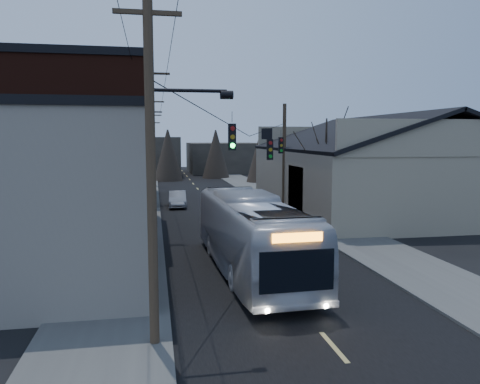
# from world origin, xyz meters

# --- Properties ---
(ground) EXTENTS (160.00, 160.00, 0.00)m
(ground) POSITION_xyz_m (0.00, 0.00, 0.00)
(ground) COLOR black
(ground) RESTS_ON ground
(road_surface) EXTENTS (9.00, 110.00, 0.02)m
(road_surface) POSITION_xyz_m (0.00, 30.00, 0.01)
(road_surface) COLOR black
(road_surface) RESTS_ON ground
(sidewalk_left) EXTENTS (4.00, 110.00, 0.12)m
(sidewalk_left) POSITION_xyz_m (-6.50, 30.00, 0.06)
(sidewalk_left) COLOR #474744
(sidewalk_left) RESTS_ON ground
(sidewalk_right) EXTENTS (4.00, 110.00, 0.12)m
(sidewalk_right) POSITION_xyz_m (6.50, 30.00, 0.06)
(sidewalk_right) COLOR #474744
(sidewalk_right) RESTS_ON ground
(building_clapboard) EXTENTS (8.00, 8.00, 7.00)m
(building_clapboard) POSITION_xyz_m (-9.00, 9.00, 3.50)
(building_clapboard) COLOR slate
(building_clapboard) RESTS_ON ground
(building_brick) EXTENTS (10.00, 12.00, 10.00)m
(building_brick) POSITION_xyz_m (-10.00, 20.00, 5.00)
(building_brick) COLOR black
(building_brick) RESTS_ON ground
(building_left_far) EXTENTS (9.00, 14.00, 7.00)m
(building_left_far) POSITION_xyz_m (-9.50, 36.00, 3.50)
(building_left_far) COLOR #2E2A25
(building_left_far) RESTS_ON ground
(warehouse) EXTENTS (16.16, 20.60, 7.73)m
(warehouse) POSITION_xyz_m (13.00, 25.00, 2.70)
(warehouse) COLOR gray
(warehouse) RESTS_ON ground
(building_far_left) EXTENTS (10.00, 12.00, 6.00)m
(building_far_left) POSITION_xyz_m (-6.00, 65.00, 3.00)
(building_far_left) COLOR #2E2A25
(building_far_left) RESTS_ON ground
(building_far_right) EXTENTS (12.00, 14.00, 5.00)m
(building_far_right) POSITION_xyz_m (7.00, 70.00, 2.50)
(building_far_right) COLOR #2E2A25
(building_far_right) RESTS_ON ground
(bare_tree) EXTENTS (0.40, 0.40, 7.20)m
(bare_tree) POSITION_xyz_m (6.50, 20.00, 3.60)
(bare_tree) COLOR black
(bare_tree) RESTS_ON ground
(utility_lines) EXTENTS (11.24, 45.28, 10.50)m
(utility_lines) POSITION_xyz_m (-3.11, 24.14, 4.95)
(utility_lines) COLOR #382B1E
(utility_lines) RESTS_ON ground
(bus) EXTENTS (3.30, 12.29, 3.40)m
(bus) POSITION_xyz_m (-0.78, 9.77, 1.70)
(bus) COLOR #B5B8C2
(bus) RESTS_ON ground
(parked_car) EXTENTS (1.59, 4.14, 1.35)m
(parked_car) POSITION_xyz_m (-3.00, 30.04, 0.67)
(parked_car) COLOR #94969B
(parked_car) RESTS_ON ground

